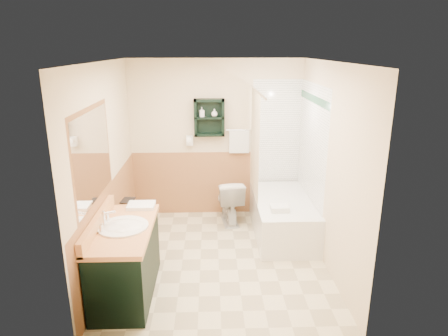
# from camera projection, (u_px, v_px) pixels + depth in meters

# --- Properties ---
(floor) EXTENTS (3.00, 3.00, 0.00)m
(floor) POSITION_uv_depth(u_px,v_px,m) (218.00, 259.00, 5.01)
(floor) COLOR beige
(floor) RESTS_ON ground
(back_wall) EXTENTS (2.60, 0.04, 2.40)m
(back_wall) POSITION_uv_depth(u_px,v_px,m) (216.00, 139.00, 6.11)
(back_wall) COLOR beige
(back_wall) RESTS_ON ground
(left_wall) EXTENTS (0.04, 3.00, 2.40)m
(left_wall) POSITION_uv_depth(u_px,v_px,m) (104.00, 169.00, 4.62)
(left_wall) COLOR beige
(left_wall) RESTS_ON ground
(right_wall) EXTENTS (0.04, 3.00, 2.40)m
(right_wall) POSITION_uv_depth(u_px,v_px,m) (330.00, 167.00, 4.70)
(right_wall) COLOR beige
(right_wall) RESTS_ON ground
(ceiling) EXTENTS (2.60, 3.00, 0.04)m
(ceiling) POSITION_uv_depth(u_px,v_px,m) (218.00, 60.00, 4.30)
(ceiling) COLOR white
(ceiling) RESTS_ON back_wall
(wainscot_left) EXTENTS (2.98, 2.98, 1.00)m
(wainscot_left) POSITION_uv_depth(u_px,v_px,m) (112.00, 224.00, 4.82)
(wainscot_left) COLOR #AB7445
(wainscot_left) RESTS_ON left_wall
(wainscot_back) EXTENTS (2.58, 2.58, 1.00)m
(wainscot_back) POSITION_uv_depth(u_px,v_px,m) (216.00, 183.00, 6.28)
(wainscot_back) COLOR #AB7445
(wainscot_back) RESTS_ON back_wall
(mirror_frame) EXTENTS (1.30, 1.30, 1.00)m
(mirror_frame) POSITION_uv_depth(u_px,v_px,m) (93.00, 156.00, 4.00)
(mirror_frame) COLOR brown
(mirror_frame) RESTS_ON left_wall
(mirror_glass) EXTENTS (1.20, 1.20, 0.90)m
(mirror_glass) POSITION_uv_depth(u_px,v_px,m) (93.00, 156.00, 4.00)
(mirror_glass) COLOR white
(mirror_glass) RESTS_ON left_wall
(tile_right) EXTENTS (1.50, 1.50, 2.10)m
(tile_right) POSITION_uv_depth(u_px,v_px,m) (310.00, 161.00, 5.46)
(tile_right) COLOR white
(tile_right) RESTS_ON right_wall
(tile_back) EXTENTS (0.95, 0.95, 2.10)m
(tile_back) POSITION_uv_depth(u_px,v_px,m) (283.00, 149.00, 6.15)
(tile_back) COLOR white
(tile_back) RESTS_ON back_wall
(tile_accent) EXTENTS (1.50, 1.50, 0.10)m
(tile_accent) POSITION_uv_depth(u_px,v_px,m) (314.00, 99.00, 5.21)
(tile_accent) COLOR #154B2D
(tile_accent) RESTS_ON right_wall
(wall_shelf) EXTENTS (0.45, 0.15, 0.55)m
(wall_shelf) POSITION_uv_depth(u_px,v_px,m) (209.00, 118.00, 5.90)
(wall_shelf) COLOR black
(wall_shelf) RESTS_ON back_wall
(hair_dryer) EXTENTS (0.10, 0.24, 0.18)m
(hair_dryer) POSITION_uv_depth(u_px,v_px,m) (190.00, 140.00, 6.01)
(hair_dryer) COLOR white
(hair_dryer) RESTS_ON back_wall
(towel_bar) EXTENTS (0.40, 0.06, 0.40)m
(towel_bar) POSITION_uv_depth(u_px,v_px,m) (239.00, 130.00, 6.01)
(towel_bar) COLOR silver
(towel_bar) RESTS_ON back_wall
(curtain_rod) EXTENTS (0.03, 1.60, 0.03)m
(curtain_rod) POSITION_uv_depth(u_px,v_px,m) (258.00, 91.00, 5.16)
(curtain_rod) COLOR silver
(curtain_rod) RESTS_ON back_wall
(shower_curtain) EXTENTS (1.05, 1.05, 1.70)m
(shower_curtain) POSITION_uv_depth(u_px,v_px,m) (255.00, 152.00, 5.58)
(shower_curtain) COLOR beige
(shower_curtain) RESTS_ON curtain_rod
(vanity) EXTENTS (0.59, 1.22, 0.78)m
(vanity) POSITION_uv_depth(u_px,v_px,m) (126.00, 261.00, 4.22)
(vanity) COLOR black
(vanity) RESTS_ON ground
(bathtub) EXTENTS (0.80, 1.50, 0.53)m
(bathtub) POSITION_uv_depth(u_px,v_px,m) (283.00, 217.00, 5.60)
(bathtub) COLOR silver
(bathtub) RESTS_ON ground
(toilet) EXTENTS (0.45, 0.72, 0.66)m
(toilet) POSITION_uv_depth(u_px,v_px,m) (229.00, 201.00, 6.00)
(toilet) COLOR silver
(toilet) RESTS_ON ground
(counter_towel) EXTENTS (0.31, 0.24, 0.04)m
(counter_towel) POSITION_uv_depth(u_px,v_px,m) (141.00, 205.00, 4.61)
(counter_towel) COLOR silver
(counter_towel) RESTS_ON vanity
(vanity_book) EXTENTS (0.15, 0.04, 0.20)m
(vanity_book) POSITION_uv_depth(u_px,v_px,m) (121.00, 193.00, 4.76)
(vanity_book) COLOR black
(vanity_book) RESTS_ON vanity
(tub_towel) EXTENTS (0.23, 0.19, 0.07)m
(tub_towel) POSITION_uv_depth(u_px,v_px,m) (279.00, 208.00, 5.13)
(tub_towel) COLOR silver
(tub_towel) RESTS_ON bathtub
(soap_bottle_a) EXTENTS (0.10, 0.15, 0.07)m
(soap_bottle_a) POSITION_uv_depth(u_px,v_px,m) (202.00, 114.00, 5.88)
(soap_bottle_a) COLOR silver
(soap_bottle_a) RESTS_ON wall_shelf
(soap_bottle_b) EXTENTS (0.10, 0.12, 0.09)m
(soap_bottle_b) POSITION_uv_depth(u_px,v_px,m) (214.00, 114.00, 5.88)
(soap_bottle_b) COLOR silver
(soap_bottle_b) RESTS_ON wall_shelf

